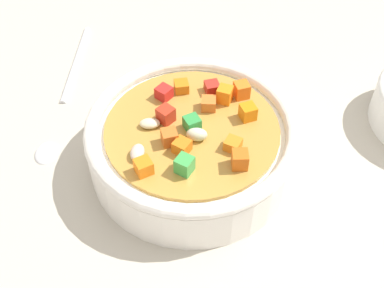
% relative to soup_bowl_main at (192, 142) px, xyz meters
% --- Properties ---
extents(ground_plane, '(1.40, 1.40, 0.02)m').
position_rel_soup_bowl_main_xyz_m(ground_plane, '(0.00, 0.00, -0.04)').
color(ground_plane, '#BAB2A0').
extents(soup_bowl_main, '(0.20, 0.20, 0.07)m').
position_rel_soup_bowl_main_xyz_m(soup_bowl_main, '(0.00, 0.00, 0.00)').
color(soup_bowl_main, white).
rests_on(soup_bowl_main, ground_plane).
extents(spoon, '(0.17, 0.17, 0.01)m').
position_rel_soup_bowl_main_xyz_m(spoon, '(0.17, 0.04, -0.03)').
color(spoon, silver).
rests_on(spoon, ground_plane).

